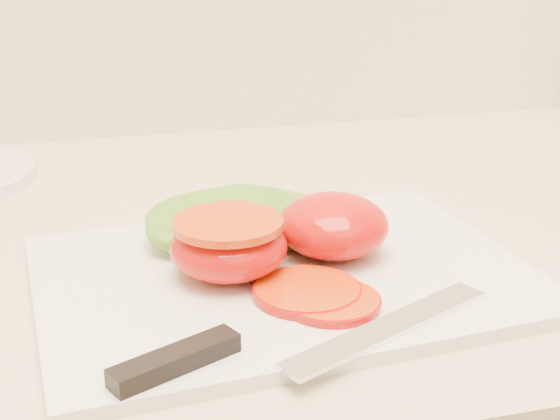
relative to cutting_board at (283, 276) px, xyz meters
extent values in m
cube|color=white|center=(0.00, 0.00, 0.00)|extent=(0.38, 0.29, 0.01)
ellipsoid|color=red|center=(0.05, 0.02, 0.03)|extent=(0.09, 0.09, 0.05)
ellipsoid|color=red|center=(-0.04, 0.00, 0.03)|extent=(0.09, 0.09, 0.04)
cylinder|color=#BF1B00|center=(-0.04, 0.00, 0.05)|extent=(0.08, 0.08, 0.01)
cylinder|color=#CA510F|center=(0.01, -0.04, 0.01)|extent=(0.07, 0.07, 0.01)
cylinder|color=#CA510F|center=(0.02, -0.06, 0.01)|extent=(0.07, 0.07, 0.01)
ellipsoid|color=#629327|center=(-0.02, 0.07, 0.02)|extent=(0.18, 0.14, 0.03)
ellipsoid|color=#629327|center=(0.02, 0.08, 0.02)|extent=(0.11, 0.09, 0.02)
cube|color=silver|center=(0.04, -0.10, 0.01)|extent=(0.17, 0.09, 0.00)
cube|color=black|center=(-0.10, -0.12, 0.01)|extent=(0.08, 0.05, 0.01)
camera|label=1|loc=(-0.14, -0.52, 0.25)|focal=50.00mm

